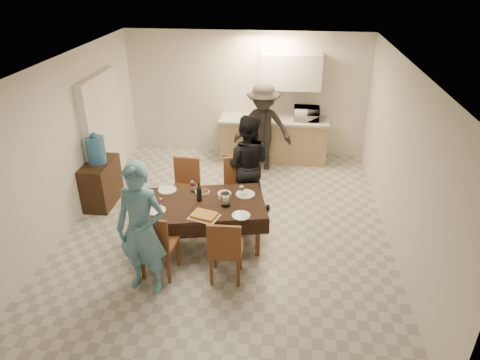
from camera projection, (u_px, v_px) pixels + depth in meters
The scene contains 33 objects.
floor at pixel (228, 226), 6.92m from camera, with size 5.00×6.00×0.02m, color beige.
ceiling at pixel (226, 64), 5.71m from camera, with size 5.00×6.00×0.02m, color white.
wall_back at pixel (246, 95), 8.96m from camera, with size 5.00×0.02×2.60m, color silver.
wall_front at pixel (180, 293), 3.67m from camera, with size 5.00×0.02×2.60m, color silver.
wall_left at pixel (66, 145), 6.56m from camera, with size 0.02×6.00×2.60m, color silver.
wall_right at pixel (401, 160), 6.07m from camera, with size 0.02×6.00×2.60m, color silver.
stub_partition at pixel (104, 133), 7.72m from camera, with size 0.15×1.40×2.10m, color silver.
kitchen_base_cabinet at pixel (273, 140), 9.02m from camera, with size 2.20×0.60×0.86m, color tan.
kitchen_worktop at pixel (274, 120), 8.81m from camera, with size 2.24×0.64×0.05m, color #AAAAA5.
upper_cabinet at pixel (291, 72), 8.46m from camera, with size 1.20×0.34×0.70m, color silver.
dining_table at pixel (202, 204), 6.22m from camera, with size 1.97×1.40×0.70m.
chair_near_left at pixel (156, 240), 5.55m from camera, with size 0.50×0.50×0.54m.
chair_near_right at pixel (225, 245), 5.48m from camera, with size 0.44×0.44×0.52m.
chair_far_left at pixel (183, 186), 6.88m from camera, with size 0.47×0.47×0.52m.
chair_far_right at pixel (238, 188), 6.78m from camera, with size 0.54×0.55×0.55m.
console at pixel (102, 183), 7.41m from camera, with size 0.42×0.85×0.79m, color black.
water_jug at pixel (96, 150), 7.12m from camera, with size 0.30×0.30×0.45m, color teal.
wine_bottle at pixel (199, 192), 6.19m from camera, with size 0.07×0.07×0.29m, color black, non-canonical shape.
water_pitcher at pixel (226, 200), 6.08m from camera, with size 0.13×0.13×0.20m, color white.
savoury_tart at pixel (204, 215), 5.85m from camera, with size 0.39×0.29×0.05m, color #C6863A.
salad_bowl at pixel (224, 195), 6.32m from camera, with size 0.20×0.20×0.08m, color white.
mushroom_dish at pixel (202, 192), 6.45m from camera, with size 0.20×0.20×0.04m, color white.
wine_glass_a at pixel (160, 204), 6.00m from camera, with size 0.08×0.08×0.19m, color white, non-canonical shape.
wine_glass_b at pixel (242, 191), 6.33m from camera, with size 0.08×0.08×0.19m, color white, non-canonical shape.
wine_glass_c at pixel (193, 186), 6.44m from camera, with size 0.09×0.09×0.20m, color white, non-canonical shape.
plate_near_left at pixel (156, 210), 6.00m from camera, with size 0.27×0.27×0.02m, color white.
plate_near_right at pixel (241, 215), 5.88m from camera, with size 0.26×0.26×0.01m, color white.
plate_far_left at pixel (167, 190), 6.53m from camera, with size 0.28×0.28×0.02m, color white.
plate_far_right at pixel (245, 194), 6.41m from camera, with size 0.29×0.29×0.02m, color white.
microwave at pixel (307, 113), 8.67m from camera, with size 0.51×0.34×0.28m, color silver.
person_near at pixel (142, 230), 5.25m from camera, with size 0.65×0.43×1.79m, color #588EAD.
person_far at pixel (247, 164), 7.01m from camera, with size 0.82×0.64×1.69m, color black.
person_kitchen at pixel (263, 128), 8.44m from camera, with size 1.13×0.65×1.75m, color black.
Camera 1 is at (0.82, -5.73, 3.87)m, focal length 32.00 mm.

